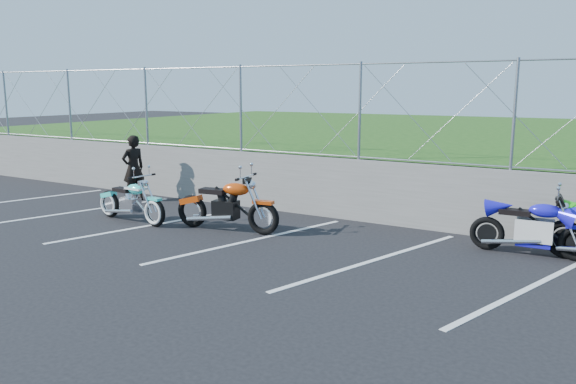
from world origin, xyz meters
The scene contains 9 objects.
ground centered at (0.00, 0.00, 0.00)m, with size 90.00×90.00×0.00m, color black.
retaining_wall centered at (0.00, 3.50, 0.65)m, with size 30.00×0.22×1.30m, color slate.
grass_field centered at (0.00, 13.50, 0.65)m, with size 30.00×20.00×1.30m, color #1F4712.
chain_link_fence centered at (0.00, 3.50, 2.30)m, with size 28.00×0.03×2.00m.
parking_lines centered at (1.20, 1.00, 0.00)m, with size 18.29×4.31×0.01m.
cruiser_turquoise centered at (-2.99, 0.92, 0.41)m, with size 2.05×0.65×1.02m.
naked_orange centered at (-0.81, 1.34, 0.48)m, with size 2.24×0.76×1.12m.
sportbike_blue centered at (4.56, 2.60, 0.44)m, with size 1.98×0.71×1.02m.
person_standing centered at (-4.64, 2.60, 0.82)m, with size 0.59×0.39×1.63m, color black.
Camera 1 is at (5.67, -7.29, 2.76)m, focal length 35.00 mm.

